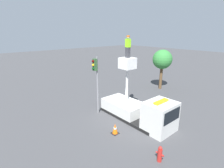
# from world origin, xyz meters

# --- Properties ---
(ground_plane) EXTENTS (120.00, 120.00, 0.00)m
(ground_plane) POSITION_xyz_m (0.00, 0.00, 0.00)
(ground_plane) COLOR #424244
(bucket_truck) EXTENTS (6.67, 2.31, 5.11)m
(bucket_truck) POSITION_xyz_m (0.73, 0.00, 0.96)
(bucket_truck) COLOR black
(bucket_truck) RESTS_ON ground
(worker) EXTENTS (0.40, 0.26, 1.75)m
(worker) POSITION_xyz_m (-0.62, 0.00, 5.99)
(worker) COLOR #38383D
(worker) RESTS_ON bucket_truck
(traffic_light_pole) EXTENTS (0.34, 0.57, 5.14)m
(traffic_light_pole) POSITION_xyz_m (-2.53, -1.85, 3.64)
(traffic_light_pole) COLOR gray
(traffic_light_pole) RESTS_ON ground
(fire_hydrant) EXTENTS (0.50, 0.26, 0.98)m
(fire_hydrant) POSITION_xyz_m (4.80, -2.70, 0.48)
(fire_hydrant) COLOR #B2231E
(fire_hydrant) RESTS_ON ground
(traffic_cone_rear) EXTENTS (0.53, 0.53, 0.59)m
(traffic_cone_rear) POSITION_xyz_m (-3.68, 0.48, 0.28)
(traffic_cone_rear) COLOR black
(traffic_cone_rear) RESTS_ON ground
(traffic_cone_curbside) EXTENTS (0.50, 0.50, 0.78)m
(traffic_cone_curbside) POSITION_xyz_m (1.00, -2.76, 0.37)
(traffic_cone_curbside) COLOR black
(traffic_cone_curbside) RESTS_ON ground
(tree_left_bg) EXTENTS (2.40, 2.40, 5.03)m
(tree_left_bg) POSITION_xyz_m (-3.03, 8.61, 3.77)
(tree_left_bg) COLOR brown
(tree_left_bg) RESTS_ON ground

